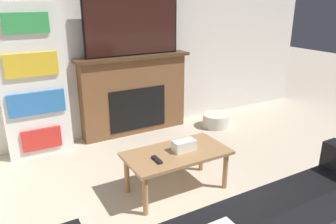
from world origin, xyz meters
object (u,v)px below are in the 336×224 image
tv (133,27)px  coffee_table (177,157)px  storage_basket (216,120)px  bookshelf (32,82)px  fireplace (134,94)px

tv → coffee_table: bearing=-99.7°
tv → storage_basket: tv is taller
bookshelf → storage_basket: (2.37, -0.39, -0.79)m
coffee_table → storage_basket: 1.81m
tv → bookshelf: 1.39m
fireplace → storage_basket: 1.26m
fireplace → tv: bearing=-90.0°
fireplace → bookshelf: bearing=-178.9°
tv → coffee_table: tv is taller
tv → storage_basket: 1.78m
tv → bookshelf: tv is taller
coffee_table → bookshelf: bookshelf is taller
tv → bookshelf: bearing=-179.8°
fireplace → storage_basket: size_ratio=4.02×
fireplace → tv: 0.90m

